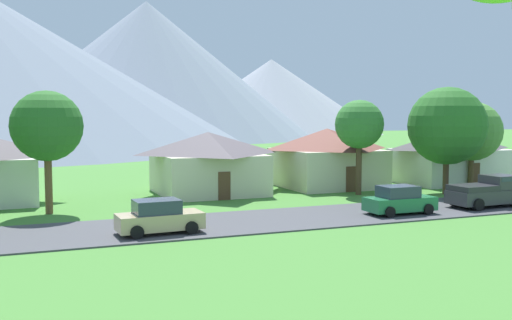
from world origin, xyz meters
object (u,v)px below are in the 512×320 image
(tree_right_of_center, at_px, (47,126))
(parked_car_tan_mid_east, at_px, (159,217))
(house_left_center, at_px, (208,162))
(house_rightmost, at_px, (449,156))
(house_right_center, at_px, (327,156))
(tree_center, at_px, (472,131))
(parked_car_green_mid_west, at_px, (399,201))
(tree_near_left, at_px, (359,125))
(pickup_truck_charcoal_east_side, at_px, (488,191))
(tree_left_of_center, at_px, (447,126))

(tree_right_of_center, relative_size, parked_car_tan_mid_east, 1.73)
(house_left_center, height_order, house_rightmost, house_left_center)
(house_right_center, distance_m, tree_center, 11.98)
(parked_car_tan_mid_east, bearing_deg, parked_car_green_mid_west, 1.22)
(tree_near_left, bearing_deg, pickup_truck_charcoal_east_side, -62.13)
(house_left_center, distance_m, pickup_truck_charcoal_east_side, 19.89)
(tree_near_left, bearing_deg, parked_car_green_mid_west, -106.35)
(house_left_center, xyz_separation_m, house_right_center, (10.51, 0.44, 0.09))
(tree_center, xyz_separation_m, parked_car_tan_mid_east, (-27.84, -9.01, -3.77))
(house_left_center, bearing_deg, tree_right_of_center, -155.67)
(house_rightmost, distance_m, pickup_truck_charcoal_east_side, 14.04)
(house_right_center, xyz_separation_m, tree_left_of_center, (5.98, -7.62, 2.64))
(house_rightmost, bearing_deg, tree_center, -101.98)
(house_left_center, bearing_deg, house_right_center, 2.42)
(house_left_center, xyz_separation_m, house_rightmost, (21.82, -1.30, -0.02))
(tree_right_of_center, distance_m, parked_car_tan_mid_east, 10.76)
(parked_car_green_mid_west, distance_m, pickup_truck_charcoal_east_side, 6.95)
(parked_car_green_mid_west, distance_m, parked_car_tan_mid_east, 14.52)
(tree_left_of_center, bearing_deg, parked_car_green_mid_west, -144.18)
(house_right_center, bearing_deg, tree_right_of_center, -165.56)
(parked_car_green_mid_west, bearing_deg, pickup_truck_charcoal_east_side, 1.24)
(house_right_center, distance_m, tree_near_left, 6.03)
(tree_near_left, height_order, tree_left_of_center, tree_left_of_center)
(house_right_center, height_order, pickup_truck_charcoal_east_side, house_right_center)
(house_right_center, bearing_deg, tree_center, -26.30)
(tree_left_of_center, relative_size, parked_car_tan_mid_east, 1.89)
(house_right_center, xyz_separation_m, parked_car_tan_mid_east, (-17.27, -14.23, -1.65))
(house_rightmost, bearing_deg, pickup_truck_charcoal_east_side, -120.63)
(tree_near_left, distance_m, parked_car_green_mid_west, 9.92)
(tree_right_of_center, bearing_deg, house_left_center, 24.33)
(tree_left_of_center, bearing_deg, house_right_center, 128.16)
(house_rightmost, bearing_deg, house_left_center, 176.58)
(tree_left_of_center, bearing_deg, tree_center, 27.52)
(tree_right_of_center, height_order, parked_car_tan_mid_east, tree_right_of_center)
(tree_center, xyz_separation_m, tree_right_of_center, (-32.71, -0.48, 0.63))
(parked_car_green_mid_west, bearing_deg, tree_near_left, 73.65)
(house_rightmost, xyz_separation_m, tree_right_of_center, (-33.45, -3.95, 2.86))
(house_right_center, height_order, house_rightmost, house_right_center)
(tree_left_of_center, distance_m, pickup_truck_charcoal_east_side, 7.61)
(house_rightmost, distance_m, tree_center, 4.20)
(parked_car_green_mid_west, xyz_separation_m, pickup_truck_charcoal_east_side, (6.94, 0.15, 0.19))
(house_rightmost, xyz_separation_m, pickup_truck_charcoal_east_side, (-7.12, -12.03, -1.35))
(house_left_center, relative_size, house_right_center, 0.99)
(tree_left_of_center, relative_size, parked_car_green_mid_west, 1.92)
(tree_near_left, height_order, tree_right_of_center, tree_right_of_center)
(house_rightmost, bearing_deg, parked_car_green_mid_west, -139.12)
(tree_left_of_center, distance_m, parked_car_tan_mid_east, 24.56)
(house_left_center, xyz_separation_m, tree_near_left, (10.26, -4.94, 2.80))
(house_left_center, distance_m, parked_car_green_mid_west, 15.63)
(house_left_center, xyz_separation_m, tree_left_of_center, (16.49, -7.17, 2.73))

